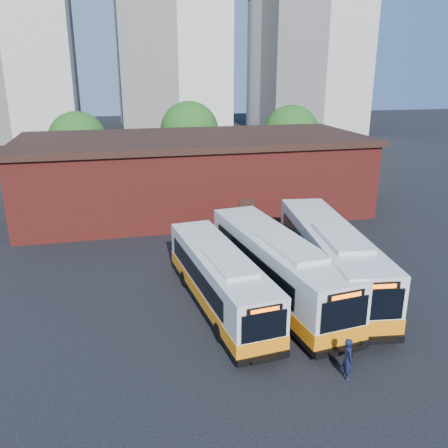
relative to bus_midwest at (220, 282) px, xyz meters
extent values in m
plane|color=black|center=(1.82, -2.16, -1.42)|extent=(220.00, 220.00, 0.00)
cube|color=silver|center=(0.00, 0.03, 0.21)|extent=(3.48, 11.18, 2.61)
cube|color=orange|center=(0.00, 0.03, -0.55)|extent=(3.53, 11.23, 0.64)
cube|color=black|center=(0.00, 0.03, -1.01)|extent=(3.52, 11.22, 0.23)
cube|color=black|center=(0.58, -5.46, 0.46)|extent=(1.98, 0.26, 1.24)
cube|color=black|center=(0.58, -5.47, 1.22)|extent=(1.55, 0.22, 0.29)
cube|color=#FF5905|center=(0.58, -5.50, 1.22)|extent=(1.23, 0.15, 0.16)
cube|color=black|center=(0.58, -5.52, -1.01)|extent=(2.34, 0.37, 0.29)
cube|color=black|center=(0.61, -5.73, -0.91)|extent=(1.36, 0.49, 0.05)
cube|color=black|center=(0.62, -5.89, -0.85)|extent=(1.33, 0.18, 0.16)
cube|color=black|center=(-1.23, 0.27, 0.46)|extent=(0.95, 8.53, 0.96)
cube|color=black|center=(1.14, 0.52, 0.46)|extent=(0.95, 8.53, 0.96)
cube|color=silver|center=(0.14, -1.33, 1.60)|extent=(1.98, 3.99, 0.20)
cylinder|color=black|center=(-0.73, -3.18, -0.96)|extent=(0.39, 0.94, 0.92)
cylinder|color=black|center=(1.38, -2.95, -0.96)|extent=(0.39, 0.94, 0.92)
cylinder|color=black|center=(-1.36, 2.84, -0.96)|extent=(0.39, 0.94, 0.92)
cylinder|color=black|center=(0.74, 3.06, -0.96)|extent=(0.39, 0.94, 0.92)
cube|color=silver|center=(3.19, 0.49, 0.41)|extent=(4.14, 12.61, 2.94)
cube|color=orange|center=(3.19, 0.49, -0.44)|extent=(4.20, 12.66, 0.72)
cube|color=black|center=(3.19, 0.49, -0.95)|extent=(4.19, 12.65, 0.26)
cube|color=black|center=(3.96, -5.68, 0.70)|extent=(2.23, 0.34, 1.39)
cube|color=black|center=(3.96, -5.69, 1.55)|extent=(1.75, 0.28, 0.33)
cube|color=#FF5905|center=(3.97, -5.73, 1.55)|extent=(1.38, 0.19, 0.19)
cube|color=black|center=(3.97, -5.75, -0.95)|extent=(2.63, 0.47, 0.33)
cube|color=black|center=(4.00, -5.98, -0.85)|extent=(1.53, 0.57, 0.06)
cube|color=black|center=(4.02, -6.17, -0.78)|extent=(1.49, 0.23, 0.19)
cube|color=black|center=(1.81, 0.73, 0.70)|extent=(1.25, 9.59, 1.08)
cube|color=black|center=(4.47, 1.06, 0.70)|extent=(1.25, 9.59, 1.08)
cube|color=silver|center=(3.39, -1.05, 1.98)|extent=(2.31, 4.52, 0.23)
cylinder|color=black|center=(2.45, -3.14, -0.90)|extent=(0.46, 1.06, 1.03)
cylinder|color=black|center=(4.81, -2.85, -0.90)|extent=(0.46, 1.06, 1.03)
cylinder|color=black|center=(1.60, 3.61, -0.90)|extent=(0.46, 1.06, 1.03)
cylinder|color=black|center=(3.97, 3.91, -0.90)|extent=(0.46, 1.06, 1.03)
cube|color=silver|center=(6.49, 0.98, 0.47)|extent=(4.35, 12.99, 3.03)
cube|color=orange|center=(6.49, 0.98, -0.41)|extent=(4.41, 13.05, 0.74)
cube|color=black|center=(6.49, 0.98, -0.94)|extent=(4.40, 13.04, 0.27)
cube|color=black|center=(5.65, -5.37, 0.76)|extent=(2.29, 0.36, 1.43)
cube|color=black|center=(5.65, -5.38, 1.64)|extent=(1.80, 0.30, 0.34)
cube|color=#FF5905|center=(5.64, -5.41, 1.64)|extent=(1.42, 0.21, 0.19)
cube|color=black|center=(5.64, -5.43, -0.94)|extent=(2.70, 0.50, 0.34)
cube|color=black|center=(5.61, -5.67, -0.83)|extent=(1.58, 0.60, 0.06)
cube|color=black|center=(5.58, -5.86, -0.76)|extent=(1.53, 0.24, 0.19)
cube|color=black|center=(5.17, 1.58, 0.76)|extent=(1.35, 9.86, 1.12)
cube|color=black|center=(7.91, 1.22, 0.76)|extent=(1.35, 9.86, 1.12)
cube|color=silver|center=(6.28, -0.60, 2.09)|extent=(2.41, 4.66, 0.23)
cylinder|color=black|center=(4.80, -2.44, -0.89)|extent=(0.48, 1.10, 1.06)
cylinder|color=black|center=(7.23, -2.76, -0.89)|extent=(0.48, 1.10, 1.06)
cylinder|color=black|center=(5.71, 4.51, -0.89)|extent=(0.48, 1.10, 1.06)
cylinder|color=black|center=(8.15, 4.19, -0.89)|extent=(0.48, 1.10, 1.06)
imported|color=black|center=(3.59, -6.92, -0.55)|extent=(0.51, 0.70, 1.75)
cube|color=maroon|center=(1.82, 17.84, 1.58)|extent=(28.00, 12.00, 6.00)
cube|color=black|center=(1.82, 17.84, 4.73)|extent=(28.60, 12.60, 0.50)
cube|color=black|center=(4.82, 11.81, -0.22)|extent=(1.20, 0.08, 2.40)
cylinder|color=#382314|center=(-8.18, 29.84, -0.07)|extent=(0.36, 0.36, 2.70)
sphere|color=#184B15|center=(-8.18, 29.84, 3.23)|extent=(6.00, 6.00, 6.00)
cylinder|color=#382314|center=(3.82, 31.84, 0.06)|extent=(0.36, 0.36, 2.95)
sphere|color=#184B15|center=(3.82, 31.84, 3.67)|extent=(6.56, 6.56, 6.56)
cylinder|color=#382314|center=(14.82, 28.84, -0.01)|extent=(0.36, 0.36, 2.81)
sphere|color=#184B15|center=(14.82, 28.84, 3.42)|extent=(6.24, 6.24, 6.24)
camera|label=1|loc=(-4.89, -21.40, 10.31)|focal=38.00mm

